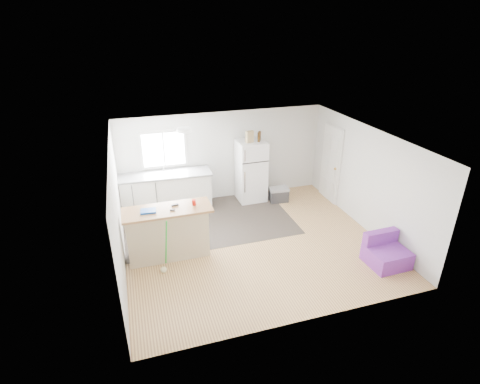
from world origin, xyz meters
The scene contains 19 objects.
room centered at (0.00, 0.00, 1.20)m, with size 5.51×5.01×2.41m.
vinyl_zone centered at (-0.73, 1.25, 0.00)m, with size 4.05×2.50×0.00m, color #302824.
window centered at (-1.55, 2.49, 1.55)m, with size 1.18×0.06×0.98m.
interior_door centered at (2.72, 1.55, 1.02)m, with size 0.11×0.92×2.10m.
ceiling_fixture centered at (-1.20, 1.20, 2.36)m, with size 0.30×0.30×0.07m, color white.
kitchen_cabinets centered at (-1.61, 2.15, 0.52)m, with size 2.33×0.83×1.32m.
peninsula centered at (-1.84, 0.07, 0.55)m, with size 1.78×0.68×1.09m.
refrigerator centered at (0.68, 2.14, 0.83)m, with size 0.74×0.71×1.66m.
cooler centered at (1.35, 1.78, 0.20)m, with size 0.55×0.40×0.39m.
purple_seat centered at (2.32, -1.52, 0.23)m, with size 0.78×0.73×0.63m.
cleaner_jug centered at (-1.28, -0.05, 0.13)m, with size 0.14×0.11×0.31m.
mop centered at (-2.00, -0.45, 0.23)m, with size 0.23×0.32×1.15m.
red_cup centered at (-1.26, 0.09, 1.15)m, with size 0.08×0.08×0.12m, color red.
blue_tray centered at (-2.18, 0.06, 1.11)m, with size 0.30×0.22×0.04m, color #134AB2.
tool_a centered at (-1.64, 0.17, 1.11)m, with size 0.14×0.05×0.03m, color black.
tool_b centered at (-1.72, -0.03, 1.11)m, with size 0.10×0.04×0.03m, color black.
cardboard_box centered at (0.60, 2.06, 1.81)m, with size 0.20×0.10×0.30m, color #9D8559.
bottle_left centered at (0.83, 2.03, 1.78)m, with size 0.07×0.07×0.25m, color #37210A.
bottle_right centered at (0.89, 2.14, 1.78)m, with size 0.07×0.07×0.25m, color #37210A.
Camera 1 is at (-2.39, -6.69, 4.56)m, focal length 28.00 mm.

